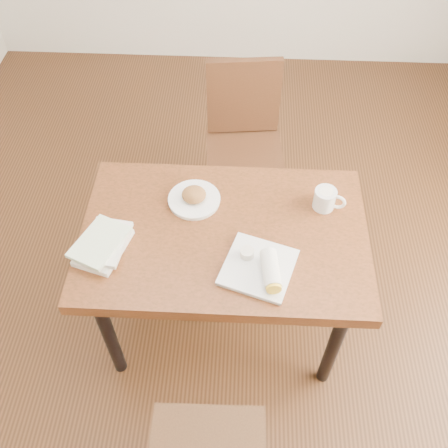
{
  "coord_description": "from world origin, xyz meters",
  "views": [
    {
      "loc": [
        0.07,
        -1.29,
        2.38
      ],
      "look_at": [
        0.0,
        0.0,
        0.8
      ],
      "focal_mm": 40.0,
      "sensor_mm": 36.0,
      "label": 1
    }
  ],
  "objects_px": {
    "coffee_mug": "(326,199)",
    "plate_burrito": "(262,268)",
    "book_stack": "(103,244)",
    "chair_far": "(244,136)",
    "table": "(224,244)",
    "plate_scone": "(194,198)"
  },
  "relations": [
    {
      "from": "plate_scone",
      "to": "plate_burrito",
      "type": "xyz_separation_m",
      "value": [
        0.3,
        -0.36,
        0.0
      ]
    },
    {
      "from": "coffee_mug",
      "to": "plate_burrito",
      "type": "bearing_deg",
      "value": -127.19
    },
    {
      "from": "chair_far",
      "to": "plate_scone",
      "type": "xyz_separation_m",
      "value": [
        -0.21,
        -0.69,
        0.22
      ]
    },
    {
      "from": "table",
      "to": "plate_burrito",
      "type": "bearing_deg",
      "value": -51.0
    },
    {
      "from": "book_stack",
      "to": "plate_scone",
      "type": "bearing_deg",
      "value": 39.13
    },
    {
      "from": "table",
      "to": "plate_scone",
      "type": "bearing_deg",
      "value": 130.31
    },
    {
      "from": "plate_burrito",
      "to": "book_stack",
      "type": "xyz_separation_m",
      "value": [
        -0.64,
        0.08,
        0.0
      ]
    },
    {
      "from": "table",
      "to": "chair_far",
      "type": "height_order",
      "value": "chair_far"
    },
    {
      "from": "chair_far",
      "to": "coffee_mug",
      "type": "bearing_deg",
      "value": -62.41
    },
    {
      "from": "book_stack",
      "to": "coffee_mug",
      "type": "bearing_deg",
      "value": 16.92
    },
    {
      "from": "chair_far",
      "to": "plate_scone",
      "type": "distance_m",
      "value": 0.75
    },
    {
      "from": "chair_far",
      "to": "coffee_mug",
      "type": "height_order",
      "value": "chair_far"
    },
    {
      "from": "table",
      "to": "chair_far",
      "type": "xyz_separation_m",
      "value": [
        0.07,
        0.85,
        -0.12
      ]
    },
    {
      "from": "table",
      "to": "coffee_mug",
      "type": "bearing_deg",
      "value": 20.73
    },
    {
      "from": "plate_scone",
      "to": "book_stack",
      "type": "height_order",
      "value": "plate_scone"
    },
    {
      "from": "coffee_mug",
      "to": "plate_burrito",
      "type": "xyz_separation_m",
      "value": [
        -0.27,
        -0.36,
        -0.02
      ]
    },
    {
      "from": "chair_far",
      "to": "book_stack",
      "type": "relative_size",
      "value": 3.42
    },
    {
      "from": "plate_scone",
      "to": "book_stack",
      "type": "xyz_separation_m",
      "value": [
        -0.34,
        -0.28,
        0.01
      ]
    },
    {
      "from": "table",
      "to": "plate_scone",
      "type": "distance_m",
      "value": 0.24
    },
    {
      "from": "chair_far",
      "to": "plate_burrito",
      "type": "distance_m",
      "value": 1.07
    },
    {
      "from": "plate_scone",
      "to": "plate_burrito",
      "type": "relative_size",
      "value": 0.69
    },
    {
      "from": "coffee_mug",
      "to": "plate_burrito",
      "type": "relative_size",
      "value": 0.42
    }
  ]
}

